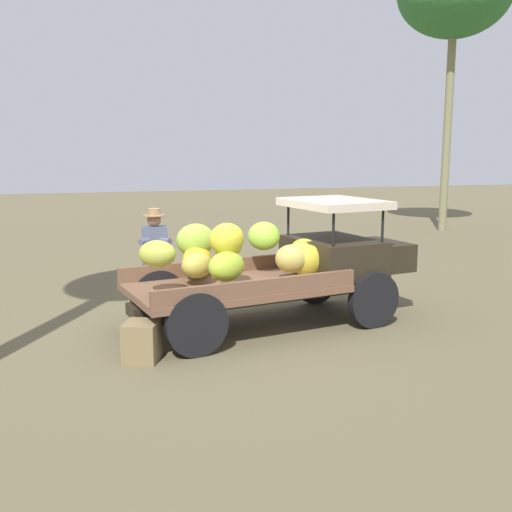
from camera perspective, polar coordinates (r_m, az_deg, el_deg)
The scene contains 4 objects.
ground_plane at distance 9.15m, azimuth -2.44°, elevation -6.49°, with size 60.00×60.00×0.00m, color brown.
truck at distance 8.99m, azimuth 2.88°, elevation -0.71°, with size 4.63×2.38×1.86m.
farmer at distance 9.63m, azimuth -9.62°, elevation 0.15°, with size 0.52×0.47×1.70m.
wooden_crate at distance 7.67m, azimuth -10.87°, elevation -8.02°, with size 0.45×0.41×0.50m, color olive.
Camera 1 is at (-2.11, -8.51, 2.61)m, focal length 41.82 mm.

